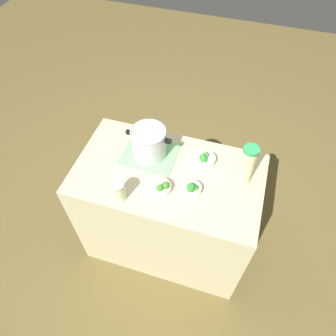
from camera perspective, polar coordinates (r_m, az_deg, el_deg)
The scene contains 9 objects.
ground_plane at distance 2.75m, azimuth -0.00°, elevation -12.86°, with size 8.00×8.00×0.00m, color brown.
counter_slab at distance 2.33m, azimuth -0.00°, elevation -7.92°, with size 1.18×0.67×0.94m, color tan.
dish_cloth at distance 2.04m, azimuth -3.36°, elevation 2.66°, with size 0.34×0.29×0.01m, color #75BE75.
cooking_pot at distance 1.96m, azimuth -3.51°, elevation 4.73°, with size 0.29×0.22×0.20m.
lemonade_pitcher at distance 1.85m, azimuth 14.17°, elevation 0.50°, with size 0.09×0.09×0.29m.
mason_jar at distance 1.80m, azimuth -9.10°, elevation -4.18°, with size 0.08×0.08×0.14m.
broccoli_bowl_front at distance 1.98m, azimuth 6.68°, elevation 1.63°, with size 0.13×0.13×0.08m.
broccoli_bowl_center at distance 1.84m, azimuth -1.14°, elevation -3.61°, with size 0.12×0.12×0.08m.
broccoli_bowl_back at distance 1.83m, azimuth 4.48°, elevation -3.78°, with size 0.10×0.10×0.08m.
Camera 1 is at (0.35, -1.12, 2.48)m, focal length 33.38 mm.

